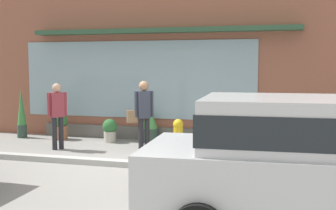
{
  "coord_description": "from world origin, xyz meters",
  "views": [
    {
      "loc": [
        3.32,
        -8.38,
        2.08
      ],
      "look_at": [
        0.66,
        1.2,
        1.15
      ],
      "focal_mm": 46.37,
      "sensor_mm": 36.0,
      "label": 1
    }
  ],
  "objects_px": {
    "potted_plant_by_entrance": "(22,115)",
    "potted_plant_window_right": "(149,125)",
    "pedestrian_passerby": "(57,111)",
    "parked_car_silver": "(310,160)",
    "potted_plant_corner_tall": "(110,130)",
    "potted_plant_doorstep": "(227,133)",
    "potted_plant_near_hydrant": "(320,130)",
    "pedestrian_with_handbag": "(143,112)",
    "potted_plant_window_center": "(60,126)",
    "potted_plant_low_front": "(282,132)",
    "fire_hydrant": "(178,138)"
  },
  "relations": [
    {
      "from": "potted_plant_by_entrance",
      "to": "potted_plant_window_right",
      "type": "xyz_separation_m",
      "value": [
        3.73,
        0.33,
        -0.21
      ]
    },
    {
      "from": "pedestrian_passerby",
      "to": "potted_plant_by_entrance",
      "type": "distance_m",
      "value": 2.3
    },
    {
      "from": "parked_car_silver",
      "to": "potted_plant_corner_tall",
      "type": "height_order",
      "value": "parked_car_silver"
    },
    {
      "from": "potted_plant_by_entrance",
      "to": "potted_plant_doorstep",
      "type": "relative_size",
      "value": 1.73
    },
    {
      "from": "parked_car_silver",
      "to": "potted_plant_doorstep",
      "type": "xyz_separation_m",
      "value": [
        -1.71,
        5.22,
        -0.56
      ]
    },
    {
      "from": "parked_car_silver",
      "to": "potted_plant_near_hydrant",
      "type": "bearing_deg",
      "value": 81.79
    },
    {
      "from": "pedestrian_with_handbag",
      "to": "potted_plant_doorstep",
      "type": "distance_m",
      "value": 2.21
    },
    {
      "from": "potted_plant_corner_tall",
      "to": "potted_plant_window_center",
      "type": "xyz_separation_m",
      "value": [
        -1.53,
        0.04,
        0.05
      ]
    },
    {
      "from": "pedestrian_with_handbag",
      "to": "potted_plant_window_right",
      "type": "height_order",
      "value": "pedestrian_with_handbag"
    },
    {
      "from": "potted_plant_window_center",
      "to": "pedestrian_passerby",
      "type": "bearing_deg",
      "value": -62.26
    },
    {
      "from": "potted_plant_window_right",
      "to": "potted_plant_low_front",
      "type": "distance_m",
      "value": 3.48
    },
    {
      "from": "potted_plant_doorstep",
      "to": "potted_plant_window_right",
      "type": "bearing_deg",
      "value": 168.46
    },
    {
      "from": "pedestrian_with_handbag",
      "to": "parked_car_silver",
      "type": "bearing_deg",
      "value": 100.32
    },
    {
      "from": "potted_plant_corner_tall",
      "to": "pedestrian_with_handbag",
      "type": "bearing_deg",
      "value": -42.18
    },
    {
      "from": "parked_car_silver",
      "to": "potted_plant_by_entrance",
      "type": "relative_size",
      "value": 3.07
    },
    {
      "from": "potted_plant_low_front",
      "to": "potted_plant_doorstep",
      "type": "bearing_deg",
      "value": -170.72
    },
    {
      "from": "potted_plant_near_hydrant",
      "to": "potted_plant_low_front",
      "type": "distance_m",
      "value": 0.88
    },
    {
      "from": "fire_hydrant",
      "to": "potted_plant_window_center",
      "type": "bearing_deg",
      "value": 159.91
    },
    {
      "from": "potted_plant_near_hydrant",
      "to": "potted_plant_corner_tall",
      "type": "height_order",
      "value": "potted_plant_near_hydrant"
    },
    {
      "from": "potted_plant_low_front",
      "to": "potted_plant_doorstep",
      "type": "relative_size",
      "value": 1.17
    },
    {
      "from": "pedestrian_with_handbag",
      "to": "pedestrian_passerby",
      "type": "xyz_separation_m",
      "value": [
        -2.2,
        -0.05,
        -0.04
      ]
    },
    {
      "from": "pedestrian_with_handbag",
      "to": "potted_plant_window_center",
      "type": "height_order",
      "value": "pedestrian_with_handbag"
    },
    {
      "from": "potted_plant_by_entrance",
      "to": "potted_plant_low_front",
      "type": "xyz_separation_m",
      "value": [
        7.2,
        0.11,
        -0.21
      ]
    },
    {
      "from": "pedestrian_passerby",
      "to": "potted_plant_window_right",
      "type": "distance_m",
      "value": 2.5
    },
    {
      "from": "fire_hydrant",
      "to": "potted_plant_corner_tall",
      "type": "distance_m",
      "value": 2.6
    },
    {
      "from": "potted_plant_near_hydrant",
      "to": "potted_plant_window_center",
      "type": "relative_size",
      "value": 1.54
    },
    {
      "from": "pedestrian_with_handbag",
      "to": "potted_plant_corner_tall",
      "type": "xyz_separation_m",
      "value": [
        -1.37,
        1.24,
        -0.65
      ]
    },
    {
      "from": "potted_plant_by_entrance",
      "to": "potted_plant_near_hydrant",
      "type": "bearing_deg",
      "value": -0.42
    },
    {
      "from": "fire_hydrant",
      "to": "potted_plant_low_front",
      "type": "relative_size",
      "value": 0.92
    },
    {
      "from": "potted_plant_near_hydrant",
      "to": "pedestrian_with_handbag",
      "type": "bearing_deg",
      "value": -163.39
    },
    {
      "from": "potted_plant_low_front",
      "to": "pedestrian_passerby",
      "type": "bearing_deg",
      "value": -165.25
    },
    {
      "from": "pedestrian_passerby",
      "to": "potted_plant_doorstep",
      "type": "bearing_deg",
      "value": -29.27
    },
    {
      "from": "pedestrian_passerby",
      "to": "potted_plant_by_entrance",
      "type": "height_order",
      "value": "pedestrian_passerby"
    },
    {
      "from": "pedestrian_passerby",
      "to": "potted_plant_near_hydrant",
      "type": "distance_m",
      "value": 6.31
    },
    {
      "from": "potted_plant_near_hydrant",
      "to": "potted_plant_doorstep",
      "type": "height_order",
      "value": "potted_plant_near_hydrant"
    },
    {
      "from": "fire_hydrant",
      "to": "potted_plant_low_front",
      "type": "distance_m",
      "value": 2.67
    },
    {
      "from": "potted_plant_corner_tall",
      "to": "potted_plant_window_center",
      "type": "relative_size",
      "value": 0.84
    },
    {
      "from": "fire_hydrant",
      "to": "potted_plant_near_hydrant",
      "type": "bearing_deg",
      "value": 22.43
    },
    {
      "from": "potted_plant_by_entrance",
      "to": "potted_plant_window_right",
      "type": "bearing_deg",
      "value": 5.04
    },
    {
      "from": "potted_plant_near_hydrant",
      "to": "potted_plant_corner_tall",
      "type": "xyz_separation_m",
      "value": [
        -5.34,
        0.05,
        -0.21
      ]
    },
    {
      "from": "potted_plant_low_front",
      "to": "potted_plant_doorstep",
      "type": "xyz_separation_m",
      "value": [
        -1.32,
        -0.22,
        -0.07
      ]
    },
    {
      "from": "potted_plant_window_right",
      "to": "potted_plant_corner_tall",
      "type": "xyz_separation_m",
      "value": [
        -1.01,
        -0.34,
        -0.12
      ]
    },
    {
      "from": "parked_car_silver",
      "to": "potted_plant_by_entrance",
      "type": "height_order",
      "value": "parked_car_silver"
    },
    {
      "from": "fire_hydrant",
      "to": "potted_plant_window_center",
      "type": "xyz_separation_m",
      "value": [
        -3.76,
        1.38,
        -0.04
      ]
    },
    {
      "from": "potted_plant_by_entrance",
      "to": "parked_car_silver",
      "type": "bearing_deg",
      "value": -35.08
    },
    {
      "from": "potted_plant_window_right",
      "to": "potted_plant_low_front",
      "type": "height_order",
      "value": "potted_plant_window_right"
    },
    {
      "from": "pedestrian_with_handbag",
      "to": "potted_plant_window_center",
      "type": "relative_size",
      "value": 2.29
    },
    {
      "from": "potted_plant_by_entrance",
      "to": "potted_plant_window_right",
      "type": "height_order",
      "value": "potted_plant_by_entrance"
    },
    {
      "from": "potted_plant_doorstep",
      "to": "potted_plant_near_hydrant",
      "type": "bearing_deg",
      "value": 1.35
    },
    {
      "from": "pedestrian_passerby",
      "to": "parked_car_silver",
      "type": "height_order",
      "value": "parked_car_silver"
    }
  ]
}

